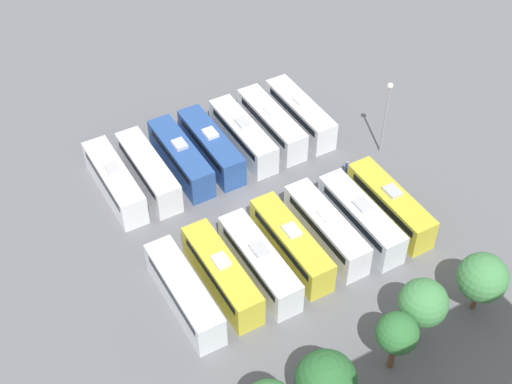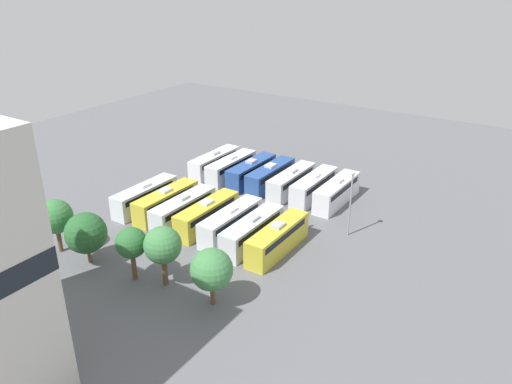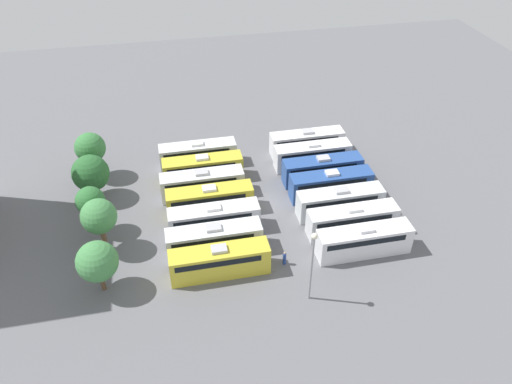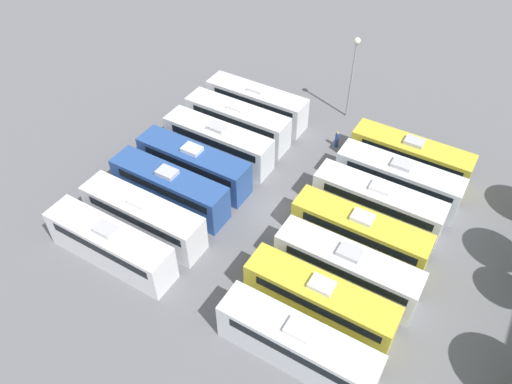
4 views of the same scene
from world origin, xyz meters
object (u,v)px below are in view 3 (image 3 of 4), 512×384
bus_12 (203,168)px  tree_4 (90,148)px  bus_8 (214,239)px  bus_10 (210,199)px  bus_6 (307,142)px  tree_3 (91,173)px  bus_1 (352,220)px  bus_13 (198,154)px  bus_11 (202,183)px  tree_2 (90,201)px  bus_7 (219,261)px  tree_0 (97,262)px  tree_1 (99,217)px  light_pole (313,256)px  bus_0 (364,240)px  bus_4 (322,169)px  bus_5 (312,155)px  bus_2 (340,201)px  bus_3 (331,184)px  bus_9 (214,219)px  worker_person (284,258)px

bus_12 → tree_4: (3.68, 13.92, 2.64)m
bus_8 → bus_10: size_ratio=1.00×
bus_6 → tree_3: (-4.70, 29.00, 1.92)m
bus_1 → bus_13: same height
bus_11 → tree_2: size_ratio=1.73×
bus_7 → tree_0: 12.06m
tree_1 → light_pole: bearing=-120.2°
bus_10 → tree_2: tree_2 is taller
bus_0 → tree_1: (6.56, 27.62, 2.75)m
bus_6 → tree_1: bearing=117.9°
bus_1 → bus_10: size_ratio=1.00×
bus_13 → tree_3: 14.48m
tree_3 → tree_4: 4.87m
bus_7 → light_pole: size_ratio=1.22×
bus_4 → bus_8: 18.95m
bus_0 → tree_3: size_ratio=1.73×
bus_5 → bus_7: size_ratio=1.00×
bus_12 → tree_3: bearing=94.7°
bus_1 → light_pole: light_pole is taller
bus_11 → bus_2: bearing=-114.4°
tree_2 → bus_12: bearing=-60.1°
bus_3 → tree_3: size_ratio=1.73×
bus_12 → tree_4: 14.64m
bus_6 → tree_1: 31.23m
bus_6 → bus_13: 15.45m
bus_4 → bus_7: bearing=131.7°
bus_7 → bus_9: same height
bus_7 → tree_3: tree_3 is taller
bus_8 → tree_4: (17.69, 13.44, 2.64)m
bus_5 → tree_4: tree_4 is taller
bus_1 → bus_9: size_ratio=1.00×
tree_1 → bus_7: bearing=-118.4°
bus_7 → bus_8: (3.39, 0.07, 0.00)m
bus_7 → tree_0: bearing=88.9°
bus_3 → bus_13: (10.43, 15.48, 0.00)m
worker_person → bus_3: bearing=-39.3°
bus_2 → bus_7: size_ratio=1.00×
bus_2 → bus_8: (-3.54, 15.65, 0.00)m
bus_3 → tree_1: (-4.17, 27.51, 2.75)m
bus_2 → bus_10: size_ratio=1.00×
bus_6 → bus_13: (0.04, 15.45, 0.00)m
bus_10 → bus_3: bearing=-89.8°
bus_12 → bus_8: bearing=178.0°
bus_12 → tree_0: 21.21m
bus_0 → bus_5: size_ratio=1.00×
bus_0 → bus_3: bearing=0.6°
bus_13 → bus_4: bearing=-114.5°
tree_2 → tree_1: bearing=-161.6°
bus_5 → light_pole: bearing=162.3°
bus_5 → bus_0: bearing=-178.8°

